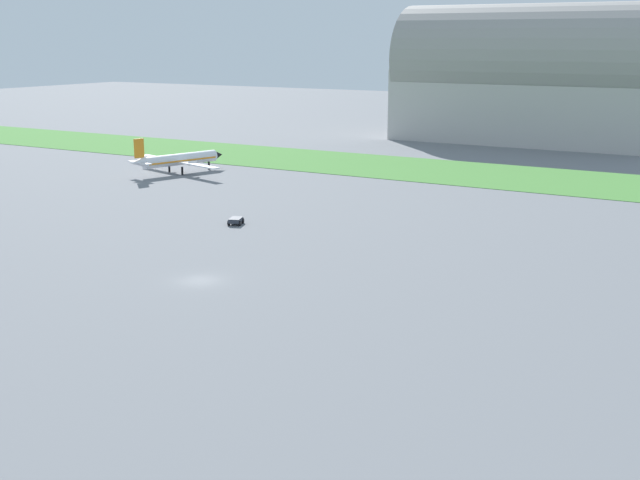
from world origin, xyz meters
The scene contains 5 objects.
ground_plane centered at (0.00, 0.00, 0.00)m, with size 600.00×600.00×0.00m, color slate.
grass_taxiway_strip centered at (0.00, 81.65, 0.04)m, with size 360.00×28.00×0.08m, color #478438.
airplane_taxiing_turboprop centered at (-48.03, 54.49, 2.61)m, with size 23.26×20.08×7.14m.
baggage_cart_near_gate centered at (-12.74, 23.91, 0.57)m, with size 2.48×2.84×0.90m.
hangar_distant centered at (-6.41, 134.35, 15.39)m, with size 62.79×26.03×32.56m.
Camera 1 is at (53.04, -65.83, 24.55)m, focal length 46.98 mm.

